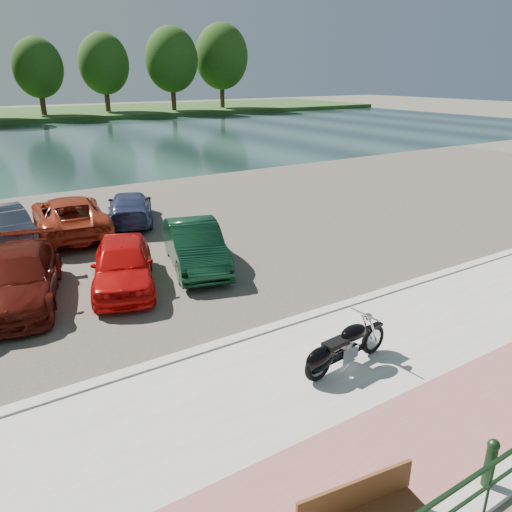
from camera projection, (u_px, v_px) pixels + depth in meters
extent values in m
plane|color=#595447|center=(375.00, 351.00, 11.09)|extent=(200.00, 200.00, 0.00)
cube|color=#AFACA4|center=(411.00, 371.00, 10.29)|extent=(60.00, 6.00, 0.10)
cube|color=#965556|center=(476.00, 407.00, 9.09)|extent=(60.00, 2.00, 0.01)
cube|color=#AFACA4|center=(318.00, 314.00, 12.65)|extent=(60.00, 0.30, 0.14)
cube|color=#423C35|center=(173.00, 229.00, 19.76)|extent=(60.00, 18.00, 0.04)
cube|color=#172A2A|center=(34.00, 145.00, 42.65)|extent=(120.00, 40.00, 0.00)
cylinder|color=black|center=(489.00, 488.00, 6.73)|extent=(0.04, 0.04, 0.90)
cylinder|color=black|center=(490.00, 466.00, 7.26)|extent=(0.16, 0.16, 0.70)
sphere|color=black|center=(494.00, 445.00, 7.13)|extent=(0.18, 0.18, 0.18)
cylinder|color=#392714|center=(42.00, 97.00, 65.22)|extent=(0.70, 0.70, 4.50)
ellipsoid|color=#173A0F|center=(38.00, 68.00, 63.98)|extent=(6.30, 6.30, 7.56)
cylinder|color=#392714|center=(107.00, 93.00, 70.82)|extent=(0.70, 0.70, 4.95)
ellipsoid|color=#173A0F|center=(104.00, 64.00, 69.46)|extent=(6.93, 6.93, 8.32)
cylinder|color=#392714|center=(173.00, 91.00, 73.11)|extent=(0.70, 0.70, 5.40)
ellipsoid|color=#173A0F|center=(171.00, 59.00, 71.62)|extent=(7.56, 7.56, 9.07)
cylinder|color=#392714|center=(222.00, 88.00, 78.71)|extent=(0.70, 0.70, 5.85)
ellipsoid|color=#173A0F|center=(221.00, 56.00, 77.10)|extent=(8.19, 8.19, 9.83)
torus|color=black|center=(373.00, 339.00, 10.73)|extent=(0.69, 0.18, 0.68)
torus|color=black|center=(318.00, 365.00, 9.77)|extent=(0.69, 0.18, 0.68)
cylinder|color=#B2B2B7|center=(373.00, 339.00, 10.73)|extent=(0.46, 0.10, 0.46)
cylinder|color=#B2B2B7|center=(318.00, 365.00, 9.77)|extent=(0.46, 0.10, 0.46)
cylinder|color=silver|center=(373.00, 330.00, 10.47)|extent=(0.33, 0.08, 0.63)
cylinder|color=silver|center=(366.00, 327.00, 10.61)|extent=(0.33, 0.08, 0.63)
cylinder|color=silver|center=(365.00, 315.00, 10.30)|extent=(0.11, 0.75, 0.04)
sphere|color=silver|center=(368.00, 317.00, 10.38)|extent=(0.17, 0.17, 0.16)
sphere|color=silver|center=(370.00, 316.00, 10.42)|extent=(0.12, 0.12, 0.11)
cube|color=black|center=(374.00, 326.00, 10.62)|extent=(0.46, 0.18, 0.06)
cube|color=black|center=(346.00, 354.00, 10.27)|extent=(1.20, 0.21, 0.08)
cube|color=silver|center=(345.00, 352.00, 10.21)|extent=(0.48, 0.36, 0.34)
cylinder|color=silver|center=(349.00, 342.00, 10.20)|extent=(0.26, 0.20, 0.27)
cylinder|color=silver|center=(342.00, 345.00, 10.09)|extent=(0.26, 0.20, 0.27)
ellipsoid|color=black|center=(354.00, 333.00, 10.22)|extent=(0.71, 0.42, 0.32)
cube|color=black|center=(336.00, 343.00, 9.93)|extent=(0.57, 0.33, 0.10)
ellipsoid|color=black|center=(320.00, 359.00, 9.76)|extent=(0.76, 0.40, 0.50)
cube|color=black|center=(318.00, 363.00, 9.75)|extent=(0.42, 0.22, 0.30)
cylinder|color=silver|center=(329.00, 359.00, 10.20)|extent=(1.10, 0.19, 0.09)
cylinder|color=silver|center=(329.00, 356.00, 10.18)|extent=(1.10, 0.19, 0.09)
cylinder|color=#B2B2B7|center=(348.00, 367.00, 10.10)|extent=(0.04, 0.14, 0.22)
cube|color=#5D3417|center=(356.00, 494.00, 6.58)|extent=(1.79, 0.30, 0.45)
cube|color=black|center=(411.00, 507.00, 6.86)|extent=(0.12, 0.45, 0.22)
imported|color=#50120B|center=(19.00, 278.00, 13.18)|extent=(3.14, 5.10, 1.38)
imported|color=red|center=(123.00, 264.00, 14.09)|extent=(2.92, 4.45, 1.41)
imported|color=#0E341F|center=(195.00, 245.00, 15.59)|extent=(2.64, 4.59, 1.43)
imported|color=#AA361C|center=(70.00, 216.00, 18.72)|extent=(3.05, 5.57, 1.48)
imported|color=navy|center=(130.00, 207.00, 20.37)|extent=(3.09, 4.62, 1.24)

